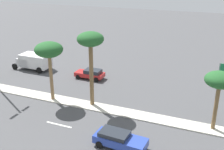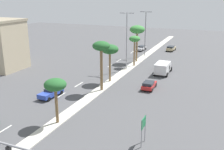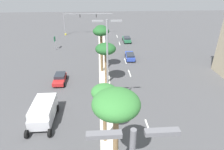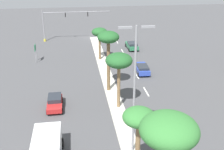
% 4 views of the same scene
% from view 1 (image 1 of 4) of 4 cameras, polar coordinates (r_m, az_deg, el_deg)
% --- Properties ---
extents(ground_plane, '(160.00, 160.00, 0.00)m').
position_cam_1_polar(ground_plane, '(34.09, -16.03, -4.03)').
color(ground_plane, '#4C4C4F').
extents(lane_stripe_mid, '(0.20, 2.80, 0.01)m').
position_cam_1_polar(lane_stripe_mid, '(24.92, 0.45, -13.05)').
color(lane_stripe_mid, silver).
rests_on(lane_stripe_mid, ground).
extents(lane_stripe_near, '(0.20, 2.80, 0.01)m').
position_cam_1_polar(lane_stripe_near, '(27.28, -11.07, -10.20)').
color(lane_stripe_near, silver).
rests_on(lane_stripe_near, ground).
extents(palm_tree_outboard, '(2.68, 2.68, 5.65)m').
position_cam_1_polar(palm_tree_outboard, '(25.66, 21.69, -1.24)').
color(palm_tree_outboard, brown).
rests_on(palm_tree_outboard, median_curb).
extents(palm_tree_left, '(2.78, 2.78, 8.14)m').
position_cam_1_polar(palm_tree_left, '(27.98, -4.54, 6.74)').
color(palm_tree_left, brown).
rests_on(palm_tree_left, median_curb).
extents(palm_tree_rear, '(3.10, 3.10, 6.75)m').
position_cam_1_polar(palm_tree_rear, '(30.27, -13.12, 4.97)').
color(palm_tree_rear, olive).
rests_on(palm_tree_rear, median_curb).
extents(sedan_blue_far, '(2.07, 4.55, 1.37)m').
position_cam_1_polar(sedan_blue_far, '(23.42, 1.53, -13.36)').
color(sedan_blue_far, '#2D47AD').
rests_on(sedan_blue_far, ground).
extents(sedan_red_rear, '(1.90, 4.00, 1.35)m').
position_cam_1_polar(sedan_red_rear, '(37.50, -4.53, 0.29)').
color(sedan_red_rear, red).
rests_on(sedan_red_rear, ground).
extents(box_truck, '(2.71, 5.68, 2.34)m').
position_cam_1_polar(box_truck, '(42.56, -16.17, 2.86)').
color(box_truck, silver).
rests_on(box_truck, ground).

